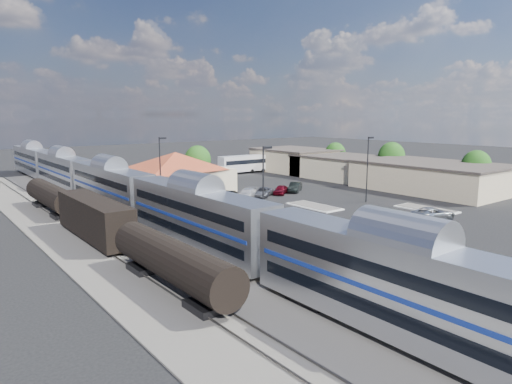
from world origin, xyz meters
TOP-DOWN VIEW (x-y plane):
  - ground at (0.00, 0.00)m, footprint 280.00×280.00m
  - railbed at (-21.00, 8.00)m, footprint 16.00×100.00m
  - platform at (-12.00, 6.00)m, footprint 5.50×92.00m
  - passenger_train at (-18.00, 15.70)m, footprint 3.00×104.00m
  - freight_cars at (-24.00, 3.69)m, footprint 2.80×46.00m
  - station_depot at (-4.56, 24.00)m, footprint 18.35×12.24m
  - buildings_east at (28.00, 14.28)m, footprint 14.40×51.40m
  - traffic_island_south at (4.00, 2.00)m, footprint 3.30×7.50m
  - traffic_island_north at (14.00, -8.00)m, footprint 3.30×7.50m
  - lamp_plat_s at (-10.90, -6.00)m, footprint 1.08×0.25m
  - lamp_plat_n at (-10.90, 16.00)m, footprint 1.08×0.25m
  - lamp_lot at (12.10, 0.00)m, footprint 1.08×0.25m
  - tree_east_a at (34.00, -4.00)m, footprint 4.56×4.56m
  - tree_east_b at (34.00, 12.00)m, footprint 4.94×4.94m
  - tree_east_c at (34.00, 26.00)m, footprint 4.41×4.41m
  - tree_depot at (3.00, 30.00)m, footprint 4.71×4.71m
  - pickup_truck at (-5.24, -19.22)m, footprint 5.61×2.42m
  - suv at (9.37, -11.66)m, footprint 5.90×3.62m
  - coach_bus at (17.51, 35.86)m, footprint 11.38×2.85m
  - person_a at (-11.13, -10.44)m, footprint 0.52×0.68m
  - person_b at (-12.70, 8.12)m, footprint 0.85×0.99m
  - parked_car_a at (-5.93, 12.04)m, footprint 3.83×3.57m
  - parked_car_b at (-2.73, 12.34)m, footprint 4.39×3.68m
  - parked_car_c at (0.47, 12.04)m, footprint 5.26×4.60m
  - parked_car_d at (3.67, 12.34)m, footprint 5.10×4.49m
  - parked_car_e at (6.87, 12.04)m, footprint 4.24×3.67m
  - parked_car_f at (10.07, 12.34)m, footprint 4.56×4.01m

SIDE VIEW (x-z plane):
  - ground at x=0.00m, z-range 0.00..0.00m
  - railbed at x=-21.00m, z-range 0.00..0.12m
  - platform at x=-12.00m, z-range 0.00..0.18m
  - traffic_island_south at x=4.00m, z-range 0.00..0.21m
  - traffic_island_north at x=14.00m, z-range 0.00..0.21m
  - parked_car_a at x=-5.93m, z-range 0.00..1.28m
  - parked_car_d at x=3.67m, z-range 0.00..1.31m
  - parked_car_e at x=6.87m, z-range 0.00..1.38m
  - parked_car_b at x=-2.73m, z-range 0.00..1.42m
  - parked_car_c at x=0.47m, z-range 0.00..1.46m
  - parked_car_f at x=10.07m, z-range 0.00..1.49m
  - suv at x=9.37m, z-range 0.00..1.53m
  - pickup_truck at x=-5.24m, z-range -0.05..1.84m
  - person_a at x=-11.13m, z-range 0.18..1.84m
  - person_b at x=-12.70m, z-range 0.18..1.96m
  - freight_cars at x=-24.00m, z-range -0.07..3.93m
  - coach_bus at x=17.51m, z-range 0.28..3.90m
  - buildings_east at x=28.00m, z-range -0.13..4.67m
  - passenger_train at x=-18.00m, z-range 0.09..5.64m
  - station_depot at x=-4.56m, z-range 0.03..6.23m
  - tree_east_c at x=34.00m, z-range 0.66..6.87m
  - tree_east_a at x=34.00m, z-range 0.68..7.10m
  - tree_depot at x=3.00m, z-range 0.71..7.34m
  - tree_east_b at x=34.00m, z-range 0.74..7.70m
  - lamp_plat_s at x=-10.90m, z-range 0.84..9.84m
  - lamp_plat_n at x=-10.90m, z-range 0.84..9.84m
  - lamp_lot at x=12.10m, z-range 0.84..9.84m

